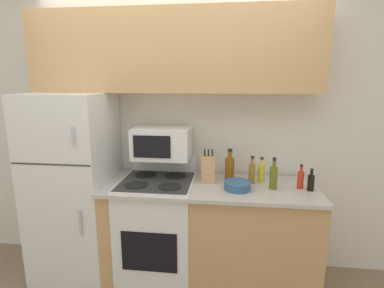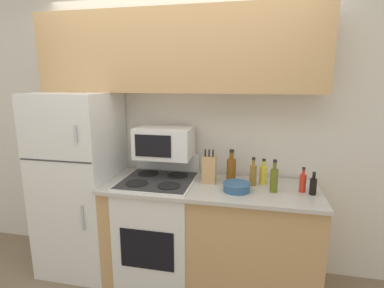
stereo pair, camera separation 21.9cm
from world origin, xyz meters
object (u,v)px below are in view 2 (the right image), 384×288
at_px(stove, 159,227).
at_px(bottle_hot_sauce, 303,182).
at_px(microwave, 164,142).
at_px(bottle_vinegar, 253,174).
at_px(bottle_whiskey, 231,169).
at_px(bottle_soy_sauce, 313,186).
at_px(bottle_cooking_spray, 263,174).
at_px(knife_block, 209,169).
at_px(bowl, 236,187).
at_px(bottle_olive_oil, 274,179).
at_px(refrigerator, 81,183).

xyz_separation_m(stove, bottle_hot_sauce, (1.19, 0.00, 0.51)).
relative_size(microwave, bottle_vinegar, 2.06).
bearing_deg(bottle_hot_sauce, bottle_whiskey, 166.14).
bearing_deg(bottle_vinegar, bottle_soy_sauce, -14.04).
height_order(microwave, bottle_whiskey, microwave).
xyz_separation_m(bottle_vinegar, bottle_hot_sauce, (0.38, -0.07, -0.02)).
relative_size(bottle_vinegar, bottle_hot_sauce, 1.20).
xyz_separation_m(bottle_soy_sauce, bottle_cooking_spray, (-0.37, 0.16, 0.02)).
xyz_separation_m(stove, knife_block, (0.44, 0.06, 0.55)).
xyz_separation_m(bottle_whiskey, bottle_cooking_spray, (0.27, -0.02, -0.02)).
bearing_deg(stove, bottle_cooking_spray, 7.84).
distance_m(stove, microwave, 0.76).
height_order(bowl, bottle_olive_oil, bottle_olive_oil).
bearing_deg(bottle_hot_sauce, bottle_soy_sauce, -31.41).
xyz_separation_m(knife_block, bowl, (0.24, -0.14, -0.08)).
distance_m(bottle_olive_oil, bottle_cooking_spray, 0.18).
distance_m(refrigerator, bottle_whiskey, 1.40).
relative_size(knife_block, bottle_soy_sauce, 1.64).
xyz_separation_m(knife_block, bottle_soy_sauce, (0.82, -0.10, -0.05)).
distance_m(bottle_vinegar, bottle_olive_oil, 0.20).
height_order(microwave, bottle_soy_sauce, microwave).
bearing_deg(bowl, stove, 172.67).
height_order(bowl, bottle_vinegar, bottle_vinegar).
relative_size(bottle_soy_sauce, bottle_hot_sauce, 0.90).
bearing_deg(microwave, bottle_vinegar, -4.80).
bearing_deg(bottle_cooking_spray, bottle_vinegar, -150.10).
height_order(refrigerator, microwave, refrigerator).
distance_m(knife_block, bottle_whiskey, 0.20).
xyz_separation_m(bottle_olive_oil, bottle_soy_sauce, (0.29, 0.00, -0.03)).
height_order(microwave, bottle_hot_sauce, microwave).
relative_size(microwave, bottle_whiskey, 1.77).
bearing_deg(knife_block, bottle_hot_sauce, -3.98).
bearing_deg(microwave, bowl, -18.95).
bearing_deg(bottle_soy_sauce, stove, 178.20).
bearing_deg(refrigerator, microwave, 8.60).
distance_m(bottle_olive_oil, bottle_soy_sauce, 0.29).
height_order(bottle_soy_sauce, bottle_whiskey, bottle_whiskey).
xyz_separation_m(knife_block, bottle_hot_sauce, (0.75, -0.05, -0.04)).
distance_m(refrigerator, knife_block, 1.22).
bearing_deg(microwave, stove, -97.05).
relative_size(refrigerator, microwave, 3.38).
height_order(bottle_vinegar, bottle_cooking_spray, bottle_vinegar).
bearing_deg(bottle_soy_sauce, knife_block, 173.38).
xyz_separation_m(refrigerator, bottle_soy_sauce, (2.03, -0.06, 0.15)).
relative_size(knife_block, bottle_vinegar, 1.23).
xyz_separation_m(stove, bowl, (0.68, -0.09, 0.47)).
bearing_deg(refrigerator, bowl, -4.27).
bearing_deg(bottle_olive_oil, bottle_vinegar, 145.01).
relative_size(knife_block, bowl, 1.32).
distance_m(microwave, bottle_olive_oil, 0.99).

